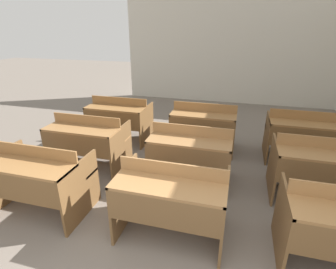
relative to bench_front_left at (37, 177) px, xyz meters
name	(u,v)px	position (x,y,z in m)	size (l,w,h in m)	color
wall_back	(230,45)	(1.80, 5.59, 1.13)	(5.89, 0.06, 3.20)	beige
bench_front_left	(37,177)	(0.00, 0.00, 0.00)	(1.10, 0.73, 0.85)	brown
bench_front_center	(172,197)	(1.60, 0.03, 0.00)	(1.10, 0.73, 0.85)	brown
bench_second_left	(88,140)	(-0.01, 1.10, 0.00)	(1.10, 0.73, 0.85)	brown
bench_second_center	(191,152)	(1.59, 1.10, 0.00)	(1.10, 0.73, 0.85)	brown
bench_second_right	(320,167)	(3.22, 1.13, 0.00)	(1.10, 0.73, 0.85)	brown
bench_third_left	(119,117)	(0.00, 2.20, 0.00)	(1.10, 0.73, 0.85)	brown
bench_third_center	(204,125)	(1.61, 2.23, 0.00)	(1.10, 0.73, 0.85)	brown
bench_third_right	(303,134)	(3.22, 2.21, 0.00)	(1.10, 0.73, 0.85)	brown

